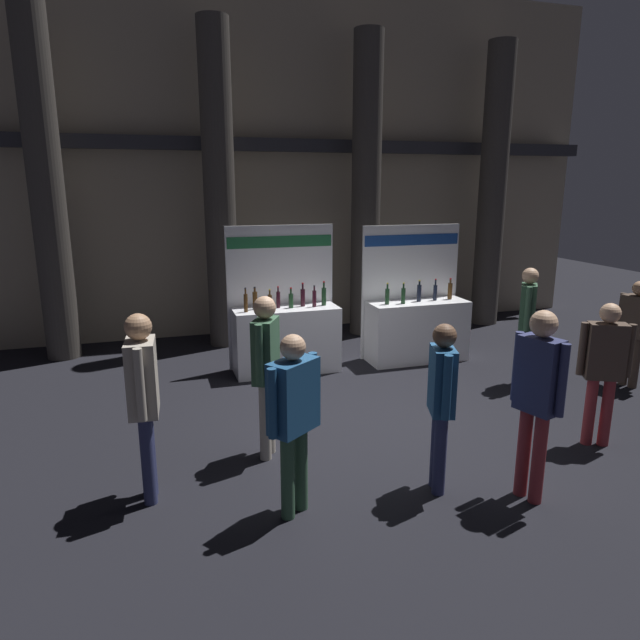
# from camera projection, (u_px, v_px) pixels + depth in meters

# --- Properties ---
(ground_plane) EXTENTS (26.33, 26.33, 0.00)m
(ground_plane) POSITION_uv_depth(u_px,v_px,m) (377.00, 417.00, 7.24)
(ground_plane) COLOR black
(hall_colonnade) EXTENTS (13.17, 1.29, 6.59)m
(hall_colonnade) POSITION_uv_depth(u_px,v_px,m) (286.00, 169.00, 10.83)
(hall_colonnade) COLOR tan
(hall_colonnade) RESTS_ON ground_plane
(exhibitor_booth_0) EXTENTS (1.73, 0.66, 2.29)m
(exhibitor_booth_0) POSITION_uv_depth(u_px,v_px,m) (286.00, 334.00, 8.91)
(exhibitor_booth_0) COLOR white
(exhibitor_booth_0) RESTS_ON ground_plane
(exhibitor_booth_1) EXTENTS (1.76, 0.66, 2.26)m
(exhibitor_booth_1) POSITION_uv_depth(u_px,v_px,m) (416.00, 325.00, 9.47)
(exhibitor_booth_1) COLOR white
(exhibitor_booth_1) RESTS_ON ground_plane
(visitor_1) EXTENTS (0.28, 0.59, 1.82)m
(visitor_1) POSITION_uv_depth(u_px,v_px,m) (143.00, 389.00, 5.12)
(visitor_1) COLOR navy
(visitor_1) RESTS_ON ground_plane
(visitor_2) EXTENTS (0.32, 0.55, 1.58)m
(visitor_2) POSITION_uv_depth(u_px,v_px,m) (635.00, 325.00, 8.14)
(visitor_2) COLOR #47382D
(visitor_2) RESTS_ON ground_plane
(visitor_3) EXTENTS (0.53, 0.47, 1.69)m
(visitor_3) POSITION_uv_depth(u_px,v_px,m) (294.00, 408.00, 4.91)
(visitor_3) COLOR #33563D
(visitor_3) RESTS_ON ground_plane
(visitor_4) EXTENTS (0.37, 0.43, 1.76)m
(visitor_4) POSITION_uv_depth(u_px,v_px,m) (527.00, 317.00, 8.18)
(visitor_4) COLOR navy
(visitor_4) RESTS_ON ground_plane
(visitor_5) EXTENTS (0.30, 0.53, 1.84)m
(visitor_5) POSITION_uv_depth(u_px,v_px,m) (537.00, 389.00, 5.13)
(visitor_5) COLOR maroon
(visitor_5) RESTS_ON ground_plane
(visitor_6) EXTENTS (0.52, 0.37, 1.66)m
(visitor_6) POSITION_uv_depth(u_px,v_px,m) (604.00, 363.00, 6.26)
(visitor_6) COLOR maroon
(visitor_6) RESTS_ON ground_plane
(visitor_7) EXTENTS (0.31, 0.51, 1.68)m
(visitor_7) POSITION_uv_depth(u_px,v_px,m) (441.00, 395.00, 5.31)
(visitor_7) COLOR navy
(visitor_7) RESTS_ON ground_plane
(visitor_8) EXTENTS (0.37, 0.50, 1.80)m
(visitor_8) POSITION_uv_depth(u_px,v_px,m) (266.00, 363.00, 5.98)
(visitor_8) COLOR #ADA393
(visitor_8) RESTS_ON ground_plane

